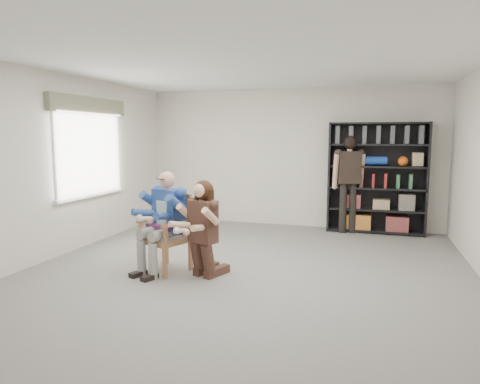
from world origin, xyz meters
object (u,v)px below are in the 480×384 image
(seated_man, at_px, (165,221))
(kneeling_woman, at_px, (201,230))
(bookshelf, at_px, (377,178))
(armchair, at_px, (165,233))
(standing_man, at_px, (349,185))

(seated_man, bearing_deg, kneeling_woman, 9.74)
(seated_man, distance_m, bookshelf, 4.33)
(armchair, xyz_separation_m, seated_man, (0.00, -0.00, 0.16))
(seated_man, height_order, standing_man, standing_man)
(kneeling_woman, height_order, standing_man, standing_man)
(armchair, height_order, bookshelf, bookshelf)
(kneeling_woman, bearing_deg, seated_man, -170.26)
(kneeling_woman, xyz_separation_m, standing_man, (1.69, 3.26, 0.28))
(standing_man, bearing_deg, seated_man, -147.03)
(armchair, distance_m, bookshelf, 4.35)
(kneeling_woman, relative_size, standing_man, 0.69)
(seated_man, height_order, bookshelf, bookshelf)
(seated_man, xyz_separation_m, kneeling_woman, (0.58, -0.12, -0.06))
(kneeling_woman, distance_m, bookshelf, 4.09)
(armchair, xyz_separation_m, bookshelf, (2.78, 3.31, 0.52))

